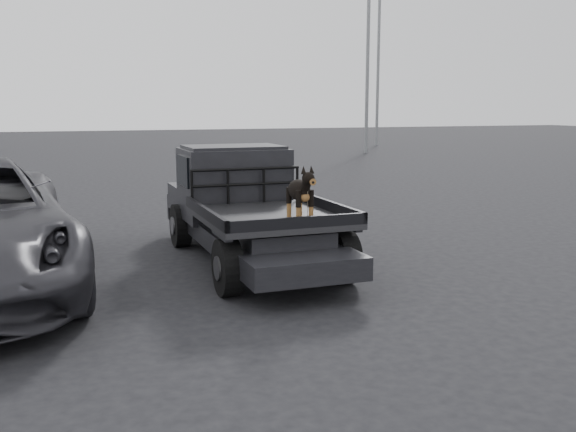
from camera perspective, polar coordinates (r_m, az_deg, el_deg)
name	(u,v)px	position (r m, az deg, el deg)	size (l,w,h in m)	color
ground	(242,299)	(8.39, -4.09, -7.34)	(120.00, 120.00, 0.00)	black
flatbed_ute	(250,233)	(10.24, -3.37, -1.54)	(2.00, 5.40, 0.92)	black
ute_cab	(233,171)	(11.01, -4.87, 3.97)	(1.72, 1.30, 0.88)	black
headache_rack	(246,186)	(10.31, -3.74, 2.67)	(1.80, 0.08, 0.55)	black
dog	(300,195)	(8.60, 1.05, 1.91)	(0.32, 0.60, 0.74)	black
floodlight_mid	(369,6)	(34.62, 7.19, 18.02)	(1.08, 0.28, 13.76)	slate
floodlight_far	(379,13)	(41.46, 8.12, 17.41)	(1.08, 0.28, 14.89)	slate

